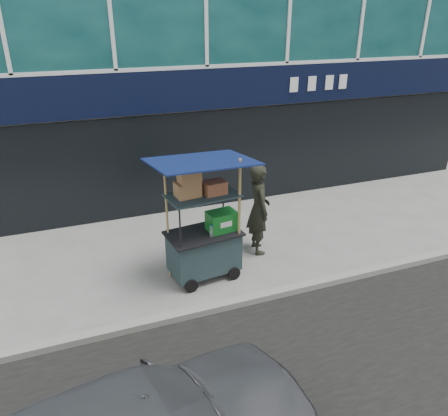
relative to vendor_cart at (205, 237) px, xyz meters
name	(u,v)px	position (x,y,z in m)	size (l,w,h in m)	color
ground	(279,288)	(1.10, -0.86, -0.82)	(80.00, 80.00, 0.00)	slate
curb	(284,291)	(1.10, -1.06, -0.76)	(80.00, 0.18, 0.12)	gray
vendor_cart	(205,237)	(0.00, 0.00, 0.00)	(1.88, 1.43, 2.35)	#1B2D2E
vendor_man	(259,209)	(1.31, 0.53, 0.11)	(0.68, 0.45, 1.88)	black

